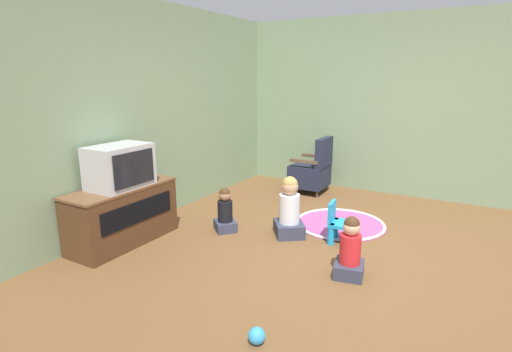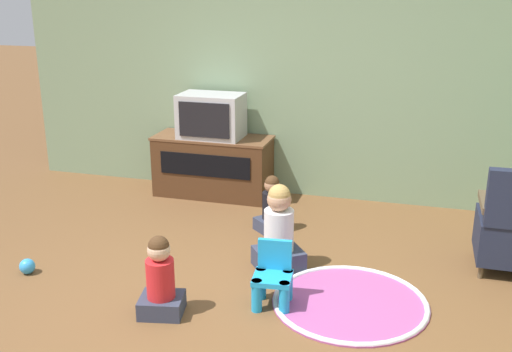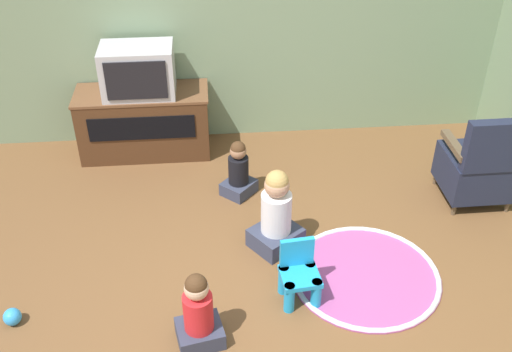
{
  "view_description": "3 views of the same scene",
  "coord_description": "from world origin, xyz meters",
  "views": [
    {
      "loc": [
        -3.62,
        -1.05,
        1.76
      ],
      "look_at": [
        -0.21,
        0.91,
        0.77
      ],
      "focal_mm": 28.0,
      "sensor_mm": 36.0,
      "label": 1
    },
    {
      "loc": [
        1.24,
        -3.39,
        2.13
      ],
      "look_at": [
        -0.03,
        1.02,
        0.64
      ],
      "focal_mm": 42.0,
      "sensor_mm": 36.0,
      "label": 2
    },
    {
      "loc": [
        -0.22,
        -2.74,
        3.08
      ],
      "look_at": [
        0.09,
        0.78,
        0.63
      ],
      "focal_mm": 42.0,
      "sensor_mm": 36.0,
      "label": 3
    }
  ],
  "objects": [
    {
      "name": "wall_back",
      "position": [
        -0.18,
        2.52,
        1.32
      ],
      "size": [
        5.64,
        0.12,
        2.63
      ],
      "color": "gray",
      "rests_on": "ground_plane"
    },
    {
      "name": "yellow_kid_chair",
      "position": [
        0.33,
        0.19,
        0.18
      ],
      "size": [
        0.29,
        0.28,
        0.45
      ],
      "rotation": [
        0.0,
        0.0,
        0.1
      ],
      "color": "#1E99DB",
      "rests_on": "ground_plane"
    },
    {
      "name": "wall_right",
      "position": [
        2.58,
        -0.21,
        1.32
      ],
      "size": [
        0.12,
        5.58,
        2.63
      ],
      "color": "gray",
      "rests_on": "ground_plane"
    },
    {
      "name": "child_watching_left",
      "position": [
        0.24,
        0.74,
        0.3
      ],
      "size": [
        0.46,
        0.45,
        0.69
      ],
      "rotation": [
        0.0,
        0.0,
        0.64
      ],
      "color": "#33384C",
      "rests_on": "ground_plane"
    },
    {
      "name": "tv_cabinet",
      "position": [
        -0.83,
        2.2,
        0.33
      ],
      "size": [
        1.21,
        0.49,
        0.63
      ],
      "color": "#4C2D19",
      "rests_on": "ground_plane"
    },
    {
      "name": "play_mat",
      "position": [
        0.85,
        0.34,
        0.01
      ],
      "size": [
        1.09,
        1.09,
        0.04
      ],
      "color": "#A54C8C",
      "rests_on": "ground_plane"
    },
    {
      "name": "black_armchair",
      "position": [
        1.97,
        1.17,
        0.34
      ],
      "size": [
        0.54,
        0.54,
        0.86
      ],
      "rotation": [
        0.0,
        0.0,
        3.15
      ],
      "color": "brown",
      "rests_on": "ground_plane"
    },
    {
      "name": "child_watching_center",
      "position": [
        -0.35,
        -0.14,
        0.24
      ],
      "size": [
        0.33,
        0.3,
        0.57
      ],
      "rotation": [
        0.0,
        0.0,
        0.2
      ],
      "color": "#33384C",
      "rests_on": "ground_plane"
    },
    {
      "name": "child_watching_right",
      "position": [
        -0.0,
        1.44,
        0.22
      ],
      "size": [
        0.35,
        0.35,
        0.52
      ],
      "rotation": [
        0.0,
        0.0,
        0.84
      ],
      "color": "#33384C",
      "rests_on": "ground_plane"
    },
    {
      "name": "toy_ball",
      "position": [
        -1.59,
        0.11,
        0.06
      ],
      "size": [
        0.12,
        0.12,
        0.12
      ],
      "color": "#3399E5",
      "rests_on": "ground_plane"
    },
    {
      "name": "television",
      "position": [
        -0.83,
        2.18,
        0.85
      ],
      "size": [
        0.63,
        0.42,
        0.44
      ],
      "color": "#B7B7BC",
      "rests_on": "tv_cabinet"
    },
    {
      "name": "ground_plane",
      "position": [
        0.0,
        0.0,
        0.0
      ],
      "size": [
        30.0,
        30.0,
        0.0
      ],
      "primitive_type": "plane",
      "color": "brown"
    }
  ]
}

